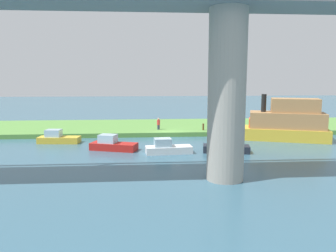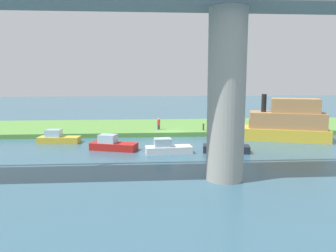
{
  "view_description": "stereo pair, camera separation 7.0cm",
  "coord_description": "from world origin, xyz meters",
  "px_view_note": "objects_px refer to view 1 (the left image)",
  "views": [
    {
      "loc": [
        3.01,
        36.51,
        6.69
      ],
      "look_at": [
        0.59,
        5.0,
        2.0
      ],
      "focal_mm": 35.47,
      "sensor_mm": 36.0,
      "label": 1
    },
    {
      "loc": [
        2.94,
        36.51,
        6.69
      ],
      "look_at": [
        0.59,
        5.0,
        2.0
      ],
      "focal_mm": 35.47,
      "sensor_mm": 36.0,
      "label": 2
    }
  ],
  "objects_px": {
    "mooring_post": "(203,127)",
    "motorboat_white": "(285,123)",
    "bridge_pylon": "(227,96)",
    "person_on_bank": "(159,124)",
    "skiff_small": "(58,138)",
    "houseboat_blue": "(167,148)",
    "pontoon_yellow": "(225,147)",
    "riverboat_paddlewheel": "(112,145)"
  },
  "relations": [
    {
      "from": "mooring_post",
      "to": "motorboat_white",
      "type": "relative_size",
      "value": 0.08
    },
    {
      "from": "bridge_pylon",
      "to": "mooring_post",
      "type": "relative_size",
      "value": 14.02
    },
    {
      "from": "person_on_bank",
      "to": "skiff_small",
      "type": "xyz_separation_m",
      "value": [
        10.54,
        4.79,
        -0.71
      ]
    },
    {
      "from": "bridge_pylon",
      "to": "houseboat_blue",
      "type": "xyz_separation_m",
      "value": [
        3.22,
        -7.77,
        -4.97
      ]
    },
    {
      "from": "skiff_small",
      "to": "houseboat_blue",
      "type": "xyz_separation_m",
      "value": [
        -10.81,
        5.52,
        -0.01
      ]
    },
    {
      "from": "person_on_bank",
      "to": "mooring_post",
      "type": "relative_size",
      "value": 1.79
    },
    {
      "from": "motorboat_white",
      "to": "skiff_small",
      "type": "xyz_separation_m",
      "value": [
        23.8,
        -0.09,
        -1.31
      ]
    },
    {
      "from": "pontoon_yellow",
      "to": "person_on_bank",
      "type": "bearing_deg",
      "value": -62.08
    },
    {
      "from": "pontoon_yellow",
      "to": "riverboat_paddlewheel",
      "type": "bearing_deg",
      "value": -9.48
    },
    {
      "from": "houseboat_blue",
      "to": "bridge_pylon",
      "type": "bearing_deg",
      "value": 112.48
    },
    {
      "from": "pontoon_yellow",
      "to": "houseboat_blue",
      "type": "xyz_separation_m",
      "value": [
        5.16,
        0.05,
        -0.0
      ]
    },
    {
      "from": "person_on_bank",
      "to": "riverboat_paddlewheel",
      "type": "distance_m",
      "value": 9.78
    },
    {
      "from": "riverboat_paddlewheel",
      "to": "houseboat_blue",
      "type": "bearing_deg",
      "value": 160.61
    },
    {
      "from": "pontoon_yellow",
      "to": "mooring_post",
      "type": "bearing_deg",
      "value": -88.69
    },
    {
      "from": "riverboat_paddlewheel",
      "to": "houseboat_blue",
      "type": "distance_m",
      "value": 5.25
    },
    {
      "from": "bridge_pylon",
      "to": "houseboat_blue",
      "type": "height_order",
      "value": "bridge_pylon"
    },
    {
      "from": "riverboat_paddlewheel",
      "to": "houseboat_blue",
      "type": "xyz_separation_m",
      "value": [
        -4.96,
        1.74,
        -0.03
      ]
    },
    {
      "from": "bridge_pylon",
      "to": "person_on_bank",
      "type": "distance_m",
      "value": 18.89
    },
    {
      "from": "mooring_post",
      "to": "skiff_small",
      "type": "distance_m",
      "value": 16.25
    },
    {
      "from": "bridge_pylon",
      "to": "motorboat_white",
      "type": "xyz_separation_m",
      "value": [
        -9.77,
        -13.19,
        -3.65
      ]
    },
    {
      "from": "skiff_small",
      "to": "houseboat_blue",
      "type": "relative_size",
      "value": 1.02
    },
    {
      "from": "person_on_bank",
      "to": "houseboat_blue",
      "type": "bearing_deg",
      "value": 91.52
    },
    {
      "from": "houseboat_blue",
      "to": "mooring_post",
      "type": "bearing_deg",
      "value": -117.57
    },
    {
      "from": "person_on_bank",
      "to": "pontoon_yellow",
      "type": "relative_size",
      "value": 0.32
    },
    {
      "from": "motorboat_white",
      "to": "mooring_post",
      "type": "bearing_deg",
      "value": -26.69
    },
    {
      "from": "motorboat_white",
      "to": "pontoon_yellow",
      "type": "xyz_separation_m",
      "value": [
        7.83,
        5.37,
        -1.32
      ]
    },
    {
      "from": "pontoon_yellow",
      "to": "houseboat_blue",
      "type": "relative_size",
      "value": 1.03
    },
    {
      "from": "person_on_bank",
      "to": "skiff_small",
      "type": "bearing_deg",
      "value": 24.43
    },
    {
      "from": "mooring_post",
      "to": "pontoon_yellow",
      "type": "relative_size",
      "value": 0.18
    },
    {
      "from": "person_on_bank",
      "to": "motorboat_white",
      "type": "distance_m",
      "value": 14.14
    },
    {
      "from": "bridge_pylon",
      "to": "motorboat_white",
      "type": "bearing_deg",
      "value": -126.53
    },
    {
      "from": "person_on_bank",
      "to": "riverboat_paddlewheel",
      "type": "height_order",
      "value": "person_on_bank"
    },
    {
      "from": "skiff_small",
      "to": "bridge_pylon",
      "type": "bearing_deg",
      "value": 136.56
    },
    {
      "from": "motorboat_white",
      "to": "houseboat_blue",
      "type": "distance_m",
      "value": 14.14
    },
    {
      "from": "motorboat_white",
      "to": "pontoon_yellow",
      "type": "distance_m",
      "value": 9.58
    },
    {
      "from": "person_on_bank",
      "to": "houseboat_blue",
      "type": "height_order",
      "value": "person_on_bank"
    },
    {
      "from": "mooring_post",
      "to": "motorboat_white",
      "type": "distance_m",
      "value": 9.05
    },
    {
      "from": "mooring_post",
      "to": "pontoon_yellow",
      "type": "xyz_separation_m",
      "value": [
        -0.22,
        9.41,
        -0.4
      ]
    },
    {
      "from": "pontoon_yellow",
      "to": "riverboat_paddlewheel",
      "type": "relative_size",
      "value": 0.94
    },
    {
      "from": "person_on_bank",
      "to": "mooring_post",
      "type": "height_order",
      "value": "person_on_bank"
    },
    {
      "from": "bridge_pylon",
      "to": "skiff_small",
      "type": "height_order",
      "value": "bridge_pylon"
    },
    {
      "from": "skiff_small",
      "to": "houseboat_blue",
      "type": "bearing_deg",
      "value": 152.97
    }
  ]
}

